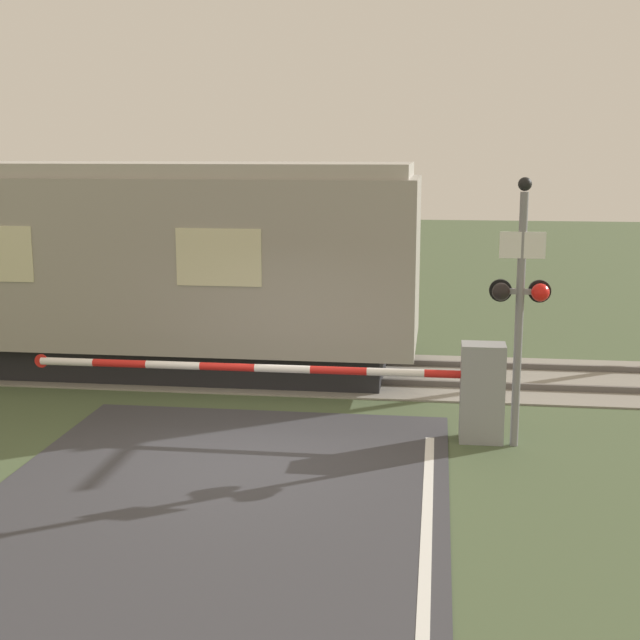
{
  "coord_description": "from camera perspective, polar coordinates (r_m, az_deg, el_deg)",
  "views": [
    {
      "loc": [
        2.5,
        -11.02,
        4.01
      ],
      "look_at": [
        0.81,
        1.64,
        1.54
      ],
      "focal_mm": 50.0,
      "sensor_mm": 36.0,
      "label": 1
    }
  ],
  "objects": [
    {
      "name": "crossing_barrier",
      "position": [
        12.5,
        7.75,
        -4.34
      ],
      "size": [
        6.79,
        0.44,
        1.38
      ],
      "color": "gray",
      "rests_on": "ground_plane"
    },
    {
      "name": "ground_plane",
      "position": [
        11.99,
        -4.94,
        -8.63
      ],
      "size": [
        80.0,
        80.0,
        0.0
      ],
      "primitive_type": "plane",
      "color": "#475638"
    },
    {
      "name": "track_bed",
      "position": [
        16.18,
        -1.53,
        -3.31
      ],
      "size": [
        36.0,
        3.2,
        0.13
      ],
      "color": "gray",
      "rests_on": "ground_plane"
    },
    {
      "name": "train",
      "position": [
        17.28,
        -17.76,
        3.5
      ],
      "size": [
        14.06,
        3.13,
        3.76
      ],
      "color": "black",
      "rests_on": "ground_plane"
    },
    {
      "name": "signal_post",
      "position": [
        12.11,
        12.69,
        1.49
      ],
      "size": [
        0.81,
        0.26,
        3.64
      ],
      "color": "gray",
      "rests_on": "ground_plane"
    }
  ]
}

